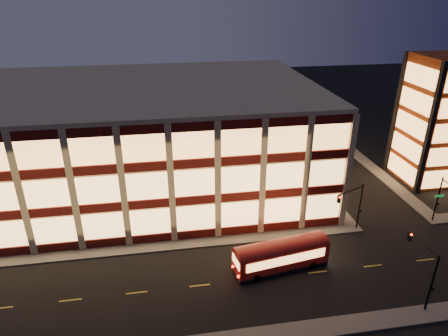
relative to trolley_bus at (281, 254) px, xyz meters
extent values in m
plane|color=black|center=(-12.42, 4.79, -1.82)|extent=(200.00, 200.00, 0.00)
cube|color=#514F4C|center=(-15.42, 5.79, -1.74)|extent=(54.00, 2.00, 0.15)
cube|color=#514F4C|center=(10.58, 21.79, -1.74)|extent=(2.00, 30.00, 0.15)
cube|color=#514F4C|center=(21.58, 21.79, -1.74)|extent=(2.00, 30.00, 0.15)
cube|color=tan|center=(-15.42, 21.79, 5.18)|extent=(50.00, 30.00, 14.00)
cube|color=tan|center=(-15.42, 21.79, 12.43)|extent=(50.40, 30.40, 0.50)
cube|color=#470C0A|center=(-15.42, 6.67, -1.17)|extent=(50.10, 0.25, 1.00)
cube|color=#E6A960|center=(-15.42, 6.69, 0.93)|extent=(49.00, 0.20, 3.00)
cube|color=#470C0A|center=(9.70, 21.79, -1.17)|extent=(0.25, 30.10, 1.00)
cube|color=#E6A960|center=(9.68, 21.79, 0.93)|extent=(0.20, 29.00, 3.00)
cube|color=#470C0A|center=(-15.42, 6.67, 3.23)|extent=(50.10, 0.25, 1.00)
cube|color=#E6A960|center=(-15.42, 6.69, 5.33)|extent=(49.00, 0.20, 3.00)
cube|color=#470C0A|center=(9.70, 21.79, 3.23)|extent=(0.25, 30.10, 1.00)
cube|color=#E6A960|center=(9.68, 21.79, 5.33)|extent=(0.20, 29.00, 3.00)
cube|color=#470C0A|center=(-15.42, 6.67, 7.63)|extent=(50.10, 0.25, 1.00)
cube|color=#E6A960|center=(-15.42, 6.69, 9.73)|extent=(49.00, 0.20, 3.00)
cube|color=#470C0A|center=(9.70, 21.79, 7.63)|extent=(0.25, 30.10, 1.00)
cube|color=#E6A960|center=(9.68, 21.79, 9.73)|extent=(0.20, 29.00, 3.00)
cube|color=#8C3814|center=(27.58, 16.79, 7.18)|extent=(8.00, 8.00, 18.00)
cube|color=black|center=(23.58, 12.79, 7.18)|extent=(0.60, 0.60, 18.00)
cube|color=black|center=(23.58, 20.79, 7.18)|extent=(0.60, 0.60, 18.00)
cube|color=black|center=(31.58, 20.79, 7.18)|extent=(0.60, 0.60, 18.00)
cube|color=#FFAA59|center=(27.58, 12.71, -0.02)|extent=(6.60, 0.16, 2.60)
cube|color=#FFAA59|center=(23.50, 16.79, -0.02)|extent=(0.16, 6.60, 2.60)
cube|color=#FFAA59|center=(23.50, 16.79, 3.38)|extent=(0.16, 6.60, 2.60)
cube|color=#FFAA59|center=(23.50, 16.79, 6.78)|extent=(0.16, 6.60, 2.60)
cube|color=#FFAA59|center=(23.50, 16.79, 10.18)|extent=(0.16, 6.60, 2.60)
cube|color=#FFAA59|center=(23.50, 16.79, 13.58)|extent=(0.16, 6.60, 2.60)
cylinder|color=black|center=(11.08, 5.59, 1.18)|extent=(0.18, 0.18, 6.00)
cylinder|color=black|center=(9.33, 4.84, 3.88)|extent=(3.56, 1.63, 0.14)
cube|color=black|center=(7.58, 4.09, 3.38)|extent=(0.32, 0.32, 0.95)
sphere|color=#FF0C05|center=(7.58, 3.91, 3.68)|extent=(0.20, 0.20, 0.20)
cube|color=black|center=(11.08, 5.39, 0.78)|extent=(0.25, 0.18, 0.28)
cylinder|color=black|center=(21.08, 5.59, 1.18)|extent=(0.18, 0.18, 6.00)
cube|color=black|center=(21.08, 5.39, 0.78)|extent=(0.25, 0.18, 0.28)
cube|color=#0C7226|center=(21.08, 5.44, 1.78)|extent=(1.20, 0.06, 0.28)
cylinder|color=black|center=(11.08, -7.71, 1.18)|extent=(0.18, 0.18, 6.00)
cylinder|color=black|center=(11.08, -5.71, 3.88)|extent=(0.14, 4.00, 0.14)
cube|color=black|center=(11.08, -3.71, 3.38)|extent=(0.32, 0.32, 0.95)
sphere|color=#FF0C05|center=(11.08, -3.89, 3.68)|extent=(0.20, 0.20, 0.20)
cube|color=black|center=(11.08, -7.91, 0.78)|extent=(0.25, 0.18, 0.28)
cube|color=#9D0D08|center=(0.00, 0.00, -0.17)|extent=(9.93, 3.92, 2.22)
cube|color=black|center=(0.00, 0.00, -1.48)|extent=(9.93, 3.92, 0.34)
cylinder|color=black|center=(-2.89, -1.54, -1.38)|extent=(0.91, 0.42, 0.87)
cylinder|color=black|center=(-3.22, 0.56, -1.38)|extent=(0.91, 0.42, 0.87)
cylinder|color=black|center=(3.22, -0.56, -1.38)|extent=(0.91, 0.42, 0.87)
cylinder|color=black|center=(2.89, 1.54, -1.38)|extent=(0.91, 0.42, 0.87)
cube|color=#FFAA59|center=(0.20, -1.22, 0.12)|extent=(8.41, 1.40, 0.97)
cube|color=#FFAA59|center=(-0.20, 1.22, 0.12)|extent=(8.41, 1.40, 0.97)
camera|label=1|loc=(-11.08, -31.43, 24.72)|focal=32.00mm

